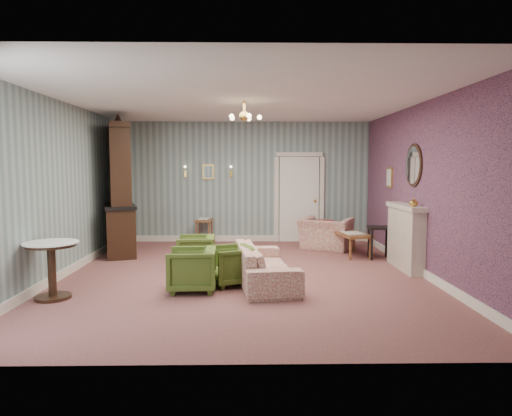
{
  "coord_description": "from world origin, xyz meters",
  "views": [
    {
      "loc": [
        0.06,
        -7.57,
        1.83
      ],
      "look_at": [
        0.2,
        0.4,
        1.1
      ],
      "focal_mm": 31.97,
      "sensor_mm": 36.0,
      "label": 1
    }
  ],
  "objects_px": {
    "coffee_table": "(352,244)",
    "fireplace": "(405,237)",
    "side_table_black": "(379,243)",
    "pedestal_table": "(52,270)",
    "wingback_chair": "(326,228)",
    "olive_chair_c": "(196,250)",
    "olive_chair_a": "(192,267)",
    "sofa_chintz": "(265,258)",
    "olive_chair_b": "(232,263)",
    "dresser": "(119,186)"
  },
  "relations": [
    {
      "from": "coffee_table",
      "to": "fireplace",
      "type": "bearing_deg",
      "value": -60.76
    },
    {
      "from": "side_table_black",
      "to": "pedestal_table",
      "type": "distance_m",
      "value": 5.91
    },
    {
      "from": "wingback_chair",
      "to": "side_table_black",
      "type": "bearing_deg",
      "value": 154.74
    },
    {
      "from": "wingback_chair",
      "to": "pedestal_table",
      "type": "height_order",
      "value": "wingback_chair"
    },
    {
      "from": "olive_chair_c",
      "to": "olive_chair_a",
      "type": "bearing_deg",
      "value": 1.73
    },
    {
      "from": "sofa_chintz",
      "to": "side_table_black",
      "type": "relative_size",
      "value": 3.13
    },
    {
      "from": "side_table_black",
      "to": "olive_chair_b",
      "type": "bearing_deg",
      "value": -146.37
    },
    {
      "from": "fireplace",
      "to": "coffee_table",
      "type": "xyz_separation_m",
      "value": [
        -0.67,
        1.2,
        -0.34
      ]
    },
    {
      "from": "sofa_chintz",
      "to": "coffee_table",
      "type": "xyz_separation_m",
      "value": [
        1.87,
        2.14,
        -0.16
      ]
    },
    {
      "from": "wingback_chair",
      "to": "coffee_table",
      "type": "relative_size",
      "value": 1.14
    },
    {
      "from": "sofa_chintz",
      "to": "pedestal_table",
      "type": "height_order",
      "value": "pedestal_table"
    },
    {
      "from": "olive_chair_c",
      "to": "side_table_black",
      "type": "bearing_deg",
      "value": 99.76
    },
    {
      "from": "olive_chair_a",
      "to": "olive_chair_c",
      "type": "relative_size",
      "value": 1.06
    },
    {
      "from": "dresser",
      "to": "pedestal_table",
      "type": "relative_size",
      "value": 3.57
    },
    {
      "from": "sofa_chintz",
      "to": "dresser",
      "type": "xyz_separation_m",
      "value": [
        -2.97,
        2.55,
        1.03
      ]
    },
    {
      "from": "coffee_table",
      "to": "olive_chair_c",
      "type": "bearing_deg",
      "value": -160.58
    },
    {
      "from": "olive_chair_b",
      "to": "dresser",
      "type": "relative_size",
      "value": 0.23
    },
    {
      "from": "olive_chair_b",
      "to": "coffee_table",
      "type": "height_order",
      "value": "olive_chair_b"
    },
    {
      "from": "wingback_chair",
      "to": "olive_chair_c",
      "type": "bearing_deg",
      "value": 61.1
    },
    {
      "from": "olive_chair_a",
      "to": "side_table_black",
      "type": "xyz_separation_m",
      "value": [
        3.42,
        2.25,
        -0.02
      ]
    },
    {
      "from": "olive_chair_b",
      "to": "wingback_chair",
      "type": "bearing_deg",
      "value": 124.89
    },
    {
      "from": "olive_chair_b",
      "to": "coffee_table",
      "type": "distance_m",
      "value": 3.25
    },
    {
      "from": "dresser",
      "to": "fireplace",
      "type": "xyz_separation_m",
      "value": [
        5.51,
        -1.61,
        -0.85
      ]
    },
    {
      "from": "dresser",
      "to": "coffee_table",
      "type": "xyz_separation_m",
      "value": [
        4.84,
        -0.41,
        -1.19
      ]
    },
    {
      "from": "olive_chair_b",
      "to": "sofa_chintz",
      "type": "xyz_separation_m",
      "value": [
        0.52,
        0.07,
        0.06
      ]
    },
    {
      "from": "coffee_table",
      "to": "side_table_black",
      "type": "bearing_deg",
      "value": -34.62
    },
    {
      "from": "olive_chair_a",
      "to": "fireplace",
      "type": "bearing_deg",
      "value": 108.48
    },
    {
      "from": "fireplace",
      "to": "pedestal_table",
      "type": "xyz_separation_m",
      "value": [
        -5.51,
        -1.74,
        -0.18
      ]
    },
    {
      "from": "dresser",
      "to": "fireplace",
      "type": "distance_m",
      "value": 5.8
    },
    {
      "from": "dresser",
      "to": "side_table_black",
      "type": "bearing_deg",
      "value": -25.89
    },
    {
      "from": "olive_chair_a",
      "to": "pedestal_table",
      "type": "height_order",
      "value": "pedestal_table"
    },
    {
      "from": "olive_chair_c",
      "to": "pedestal_table",
      "type": "xyz_separation_m",
      "value": [
        -1.77,
        -1.85,
        0.07
      ]
    },
    {
      "from": "side_table_black",
      "to": "pedestal_table",
      "type": "height_order",
      "value": "pedestal_table"
    },
    {
      "from": "side_table_black",
      "to": "dresser",
      "type": "bearing_deg",
      "value": 172.19
    },
    {
      "from": "olive_chair_b",
      "to": "wingback_chair",
      "type": "height_order",
      "value": "wingback_chair"
    },
    {
      "from": "side_table_black",
      "to": "wingback_chair",
      "type": "bearing_deg",
      "value": 128.54
    },
    {
      "from": "olive_chair_b",
      "to": "olive_chair_a",
      "type": "bearing_deg",
      "value": -79.44
    },
    {
      "from": "coffee_table",
      "to": "sofa_chintz",
      "type": "bearing_deg",
      "value": -131.13
    },
    {
      "from": "olive_chair_c",
      "to": "coffee_table",
      "type": "height_order",
      "value": "olive_chair_c"
    },
    {
      "from": "sofa_chintz",
      "to": "wingback_chair",
      "type": "xyz_separation_m",
      "value": [
        1.46,
        2.91,
        0.07
      ]
    },
    {
      "from": "olive_chair_b",
      "to": "sofa_chintz",
      "type": "bearing_deg",
      "value": 75.96
    },
    {
      "from": "coffee_table",
      "to": "side_table_black",
      "type": "xyz_separation_m",
      "value": [
        0.46,
        -0.32,
        0.09
      ]
    },
    {
      "from": "coffee_table",
      "to": "side_table_black",
      "type": "distance_m",
      "value": 0.56
    },
    {
      "from": "olive_chair_b",
      "to": "pedestal_table",
      "type": "xyz_separation_m",
      "value": [
        -2.46,
        -0.73,
        0.07
      ]
    },
    {
      "from": "olive_chair_b",
      "to": "olive_chair_c",
      "type": "distance_m",
      "value": 1.32
    },
    {
      "from": "olive_chair_c",
      "to": "fireplace",
      "type": "xyz_separation_m",
      "value": [
        3.74,
        -0.11,
        0.25
      ]
    },
    {
      "from": "olive_chair_b",
      "to": "olive_chair_c",
      "type": "relative_size",
      "value": 1.01
    },
    {
      "from": "olive_chair_c",
      "to": "wingback_chair",
      "type": "height_order",
      "value": "wingback_chair"
    },
    {
      "from": "coffee_table",
      "to": "side_table_black",
      "type": "height_order",
      "value": "side_table_black"
    },
    {
      "from": "olive_chair_a",
      "to": "dresser",
      "type": "relative_size",
      "value": 0.24
    }
  ]
}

